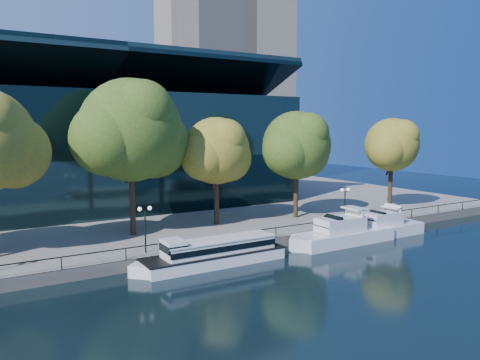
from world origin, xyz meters
TOP-DOWN VIEW (x-y plane):
  - ground at (0.00, 0.00)m, footprint 160.00×160.00m
  - promenade at (0.00, 36.38)m, footprint 90.00×67.08m
  - railing at (0.00, 3.25)m, footprint 88.20×0.08m
  - convention_building at (-4.00, 31.79)m, footprint 50.00×24.57m
  - office_tower at (28.00, 55.00)m, footprint 22.50×22.50m
  - tour_boat at (-3.20, 1.22)m, footprint 14.00×3.12m
  - cruiser_near at (11.28, 0.86)m, footprint 12.40×3.19m
  - cruiser_far at (17.45, 0.97)m, footprint 10.38×2.88m
  - tree_2 at (-6.44, 11.41)m, footprint 12.62×10.35m
  - tree_3 at (3.19, 11.80)m, footprint 9.20×7.55m
  - tree_4 at (13.13, 10.30)m, footprint 10.06×8.25m
  - tree_5 at (27.72, 8.81)m, footprint 8.73×7.16m
  - lamp_1 at (-7.87, 4.50)m, footprint 1.26×0.36m
  - lamp_2 at (15.27, 4.50)m, footprint 1.26×0.36m

SIDE VIEW (x-z plane):
  - ground at x=0.00m, z-range 0.00..0.00m
  - promenade at x=0.00m, z-range 0.00..1.00m
  - cruiser_far at x=17.45m, z-range -0.62..2.77m
  - cruiser_near at x=11.28m, z-range -0.68..2.91m
  - tour_boat at x=-3.20m, z-range -0.20..2.46m
  - railing at x=0.00m, z-range 1.44..2.43m
  - lamp_1 at x=-7.87m, z-range 1.97..6.00m
  - lamp_2 at x=15.27m, z-range 1.97..6.00m
  - convention_building at x=-4.00m, z-range -2.21..19.22m
  - tree_3 at x=3.19m, z-range 3.08..14.92m
  - tree_5 at x=27.72m, z-range 3.30..15.22m
  - tree_4 at x=13.13m, z-range 3.11..15.74m
  - tree_2 at x=-6.44m, z-range 3.48..18.98m
  - office_tower at x=28.00m, z-range 0.07..65.97m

